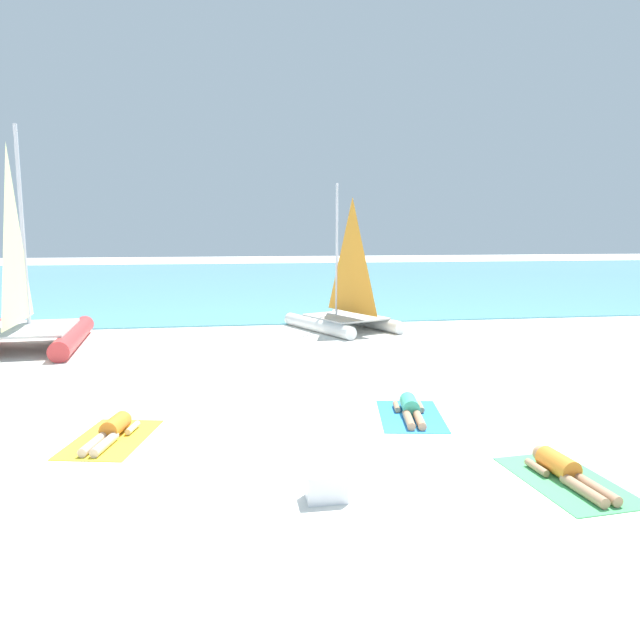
{
  "coord_description": "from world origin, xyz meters",
  "views": [
    {
      "loc": [
        -2.27,
        -8.09,
        3.29
      ],
      "look_at": [
        0.0,
        5.7,
        1.2
      ],
      "focal_mm": 33.54,
      "sensor_mm": 36.0,
      "label": 1
    }
  ],
  "objects_px": {
    "towel_center_left": "(411,416)",
    "towel_leftmost": "(111,439)",
    "sunbather_leftmost": "(112,430)",
    "cooler_box": "(326,486)",
    "sunbather_center_right": "(564,470)",
    "sailboat_white": "(345,308)",
    "sailboat_red": "(24,316)",
    "towel_center_right": "(567,481)",
    "sunbather_center_left": "(410,408)"
  },
  "relations": [
    {
      "from": "towel_center_left",
      "to": "towel_leftmost",
      "type": "bearing_deg",
      "value": -175.9
    },
    {
      "from": "sunbather_leftmost",
      "to": "towel_center_left",
      "type": "relative_size",
      "value": 0.82
    },
    {
      "from": "cooler_box",
      "to": "sunbather_center_right",
      "type": "bearing_deg",
      "value": 1.4
    },
    {
      "from": "sailboat_white",
      "to": "sailboat_red",
      "type": "height_order",
      "value": "sailboat_red"
    },
    {
      "from": "cooler_box",
      "to": "towel_center_left",
      "type": "bearing_deg",
      "value": 55.86
    },
    {
      "from": "towel_leftmost",
      "to": "towel_center_right",
      "type": "distance_m",
      "value": 6.81
    },
    {
      "from": "towel_center_right",
      "to": "cooler_box",
      "type": "relative_size",
      "value": 3.8
    },
    {
      "from": "towel_center_left",
      "to": "cooler_box",
      "type": "bearing_deg",
      "value": -124.14
    },
    {
      "from": "towel_center_right",
      "to": "towel_center_left",
      "type": "bearing_deg",
      "value": 111.04
    },
    {
      "from": "sailboat_red",
      "to": "cooler_box",
      "type": "relative_size",
      "value": 12.45
    },
    {
      "from": "sailboat_red",
      "to": "towel_center_right",
      "type": "height_order",
      "value": "sailboat_red"
    },
    {
      "from": "towel_leftmost",
      "to": "sunbather_center_left",
      "type": "xyz_separation_m",
      "value": [
        5.1,
        0.43,
        0.13
      ]
    },
    {
      "from": "sailboat_white",
      "to": "sailboat_red",
      "type": "distance_m",
      "value": 9.69
    },
    {
      "from": "towel_center_right",
      "to": "cooler_box",
      "type": "bearing_deg",
      "value": -179.77
    },
    {
      "from": "sailboat_red",
      "to": "sunbather_leftmost",
      "type": "relative_size",
      "value": 3.99
    },
    {
      "from": "towel_leftmost",
      "to": "cooler_box",
      "type": "height_order",
      "value": "cooler_box"
    },
    {
      "from": "sailboat_white",
      "to": "sailboat_red",
      "type": "bearing_deg",
      "value": 166.83
    },
    {
      "from": "sailboat_red",
      "to": "sunbather_leftmost",
      "type": "distance_m",
      "value": 8.89
    },
    {
      "from": "towel_leftmost",
      "to": "sunbather_leftmost",
      "type": "distance_m",
      "value": 0.14
    },
    {
      "from": "sailboat_white",
      "to": "cooler_box",
      "type": "xyz_separation_m",
      "value": [
        -2.81,
        -12.52,
        -0.54
      ]
    },
    {
      "from": "sailboat_white",
      "to": "cooler_box",
      "type": "relative_size",
      "value": 9.71
    },
    {
      "from": "sunbather_leftmost",
      "to": "towel_center_left",
      "type": "height_order",
      "value": "sunbather_leftmost"
    },
    {
      "from": "sailboat_red",
      "to": "towel_leftmost",
      "type": "relative_size",
      "value": 3.28
    },
    {
      "from": "sunbather_leftmost",
      "to": "towel_center_right",
      "type": "relative_size",
      "value": 0.82
    },
    {
      "from": "sailboat_white",
      "to": "towel_center_right",
      "type": "bearing_deg",
      "value": -111.43
    },
    {
      "from": "sunbather_center_left",
      "to": "sailboat_red",
      "type": "bearing_deg",
      "value": 149.67
    },
    {
      "from": "sailboat_white",
      "to": "towel_leftmost",
      "type": "xyz_separation_m",
      "value": [
        -5.83,
        -9.82,
        -0.72
      ]
    },
    {
      "from": "towel_center_right",
      "to": "sunbather_center_right",
      "type": "distance_m",
      "value": 0.14
    },
    {
      "from": "sailboat_red",
      "to": "cooler_box",
      "type": "distance_m",
      "value": 12.74
    },
    {
      "from": "towel_center_left",
      "to": "towel_center_right",
      "type": "xyz_separation_m",
      "value": [
        1.17,
        -3.04,
        0.0
      ]
    },
    {
      "from": "sunbather_leftmost",
      "to": "towel_leftmost",
      "type": "bearing_deg",
      "value": -90.0
    },
    {
      "from": "towel_center_left",
      "to": "towel_center_right",
      "type": "height_order",
      "value": "same"
    },
    {
      "from": "sunbather_leftmost",
      "to": "cooler_box",
      "type": "xyz_separation_m",
      "value": [
        3.0,
        -2.76,
        0.05
      ]
    },
    {
      "from": "sailboat_red",
      "to": "sunbather_center_left",
      "type": "distance_m",
      "value": 11.7
    },
    {
      "from": "towel_center_right",
      "to": "cooler_box",
      "type": "height_order",
      "value": "cooler_box"
    },
    {
      "from": "sunbather_center_left",
      "to": "cooler_box",
      "type": "height_order",
      "value": "cooler_box"
    },
    {
      "from": "towel_leftmost",
      "to": "sunbather_leftmost",
      "type": "xyz_separation_m",
      "value": [
        0.01,
        0.07,
        0.13
      ]
    },
    {
      "from": "towel_center_right",
      "to": "sunbather_leftmost",
      "type": "bearing_deg",
      "value": 156.28
    },
    {
      "from": "sailboat_white",
      "to": "towel_center_left",
      "type": "xyz_separation_m",
      "value": [
        -0.74,
        -9.46,
        -0.72
      ]
    },
    {
      "from": "towel_leftmost",
      "to": "sunbather_center_left",
      "type": "height_order",
      "value": "sunbather_center_left"
    },
    {
      "from": "sailboat_white",
      "to": "towel_center_right",
      "type": "xyz_separation_m",
      "value": [
        0.43,
        -12.5,
        -0.72
      ]
    },
    {
      "from": "sailboat_white",
      "to": "towel_leftmost",
      "type": "height_order",
      "value": "sailboat_white"
    },
    {
      "from": "towel_leftmost",
      "to": "sailboat_red",
      "type": "bearing_deg",
      "value": 114.56
    },
    {
      "from": "sunbather_center_right",
      "to": "cooler_box",
      "type": "distance_m",
      "value": 3.24
    },
    {
      "from": "sunbather_center_right",
      "to": "towel_leftmost",
      "type": "bearing_deg",
      "value": 152.97
    },
    {
      "from": "sunbather_leftmost",
      "to": "towel_center_left",
      "type": "distance_m",
      "value": 5.09
    },
    {
      "from": "sailboat_white",
      "to": "sunbather_center_right",
      "type": "bearing_deg",
      "value": -111.44
    },
    {
      "from": "towel_leftmost",
      "to": "towel_center_left",
      "type": "relative_size",
      "value": 1.0
    },
    {
      "from": "sunbather_center_left",
      "to": "sunbather_center_right",
      "type": "distance_m",
      "value": 3.25
    },
    {
      "from": "towel_center_left",
      "to": "sunbather_center_right",
      "type": "height_order",
      "value": "sunbather_center_right"
    }
  ]
}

